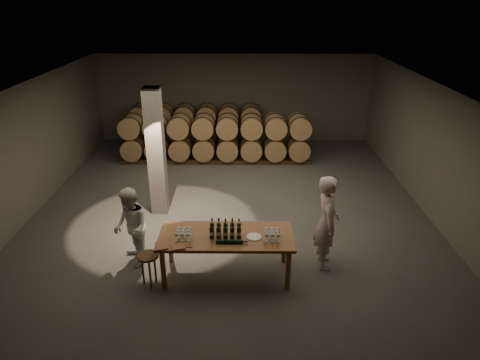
{
  "coord_description": "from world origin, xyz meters",
  "views": [
    {
      "loc": [
        0.31,
        -9.61,
        5.2
      ],
      "look_at": [
        0.25,
        -0.32,
        1.1
      ],
      "focal_mm": 32.0,
      "sensor_mm": 36.0,
      "label": 1
    }
  ],
  "objects_px": {
    "stool": "(148,260)",
    "notebook_near": "(179,247)",
    "plate": "(254,237)",
    "person_woman": "(131,228)",
    "tasting_table": "(226,240)",
    "bottle_cluster": "(225,230)",
    "person_man": "(327,222)"
  },
  "relations": [
    {
      "from": "stool",
      "to": "notebook_near",
      "type": "bearing_deg",
      "value": -9.32
    },
    {
      "from": "notebook_near",
      "to": "plate",
      "type": "bearing_deg",
      "value": 1.94
    },
    {
      "from": "notebook_near",
      "to": "person_woman",
      "type": "relative_size",
      "value": 0.14
    },
    {
      "from": "tasting_table",
      "to": "bottle_cluster",
      "type": "bearing_deg",
      "value": -103.97
    },
    {
      "from": "person_man",
      "to": "bottle_cluster",
      "type": "bearing_deg",
      "value": 102.89
    },
    {
      "from": "tasting_table",
      "to": "person_woman",
      "type": "distance_m",
      "value": 1.98
    },
    {
      "from": "tasting_table",
      "to": "stool",
      "type": "relative_size",
      "value": 3.87
    },
    {
      "from": "stool",
      "to": "person_man",
      "type": "distance_m",
      "value": 3.56
    },
    {
      "from": "person_woman",
      "to": "notebook_near",
      "type": "bearing_deg",
      "value": 26.49
    },
    {
      "from": "notebook_near",
      "to": "stool",
      "type": "bearing_deg",
      "value": 157.48
    },
    {
      "from": "plate",
      "to": "person_woman",
      "type": "xyz_separation_m",
      "value": [
        -2.48,
        0.45,
        -0.07
      ]
    },
    {
      "from": "tasting_table",
      "to": "person_man",
      "type": "height_order",
      "value": "person_man"
    },
    {
      "from": "bottle_cluster",
      "to": "plate",
      "type": "bearing_deg",
      "value": -3.8
    },
    {
      "from": "tasting_table",
      "to": "notebook_near",
      "type": "bearing_deg",
      "value": -152.26
    },
    {
      "from": "notebook_near",
      "to": "stool",
      "type": "distance_m",
      "value": 0.72
    },
    {
      "from": "plate",
      "to": "person_woman",
      "type": "relative_size",
      "value": 0.17
    },
    {
      "from": "plate",
      "to": "person_man",
      "type": "distance_m",
      "value": 1.52
    },
    {
      "from": "bottle_cluster",
      "to": "person_man",
      "type": "distance_m",
      "value": 2.04
    },
    {
      "from": "bottle_cluster",
      "to": "tasting_table",
      "type": "bearing_deg",
      "value": 76.03
    },
    {
      "from": "plate",
      "to": "stool",
      "type": "relative_size",
      "value": 0.44
    },
    {
      "from": "plate",
      "to": "person_woman",
      "type": "bearing_deg",
      "value": 169.77
    },
    {
      "from": "plate",
      "to": "person_man",
      "type": "xyz_separation_m",
      "value": [
        1.46,
        0.42,
        0.09
      ]
    },
    {
      "from": "person_woman",
      "to": "bottle_cluster",
      "type": "bearing_deg",
      "value": 51.7
    },
    {
      "from": "person_man",
      "to": "plate",
      "type": "bearing_deg",
      "value": 108.07
    },
    {
      "from": "person_woman",
      "to": "stool",
      "type": "bearing_deg",
      "value": 6.99
    },
    {
      "from": "notebook_near",
      "to": "stool",
      "type": "relative_size",
      "value": 0.35
    },
    {
      "from": "bottle_cluster",
      "to": "person_woman",
      "type": "xyz_separation_m",
      "value": [
        -1.93,
        0.41,
        -0.18
      ]
    },
    {
      "from": "plate",
      "to": "person_woman",
      "type": "distance_m",
      "value": 2.52
    },
    {
      "from": "bottle_cluster",
      "to": "person_man",
      "type": "bearing_deg",
      "value": 10.72
    },
    {
      "from": "bottle_cluster",
      "to": "notebook_near",
      "type": "height_order",
      "value": "bottle_cluster"
    },
    {
      "from": "bottle_cluster",
      "to": "plate",
      "type": "height_order",
      "value": "bottle_cluster"
    },
    {
      "from": "tasting_table",
      "to": "person_woman",
      "type": "bearing_deg",
      "value": 169.1
    }
  ]
}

